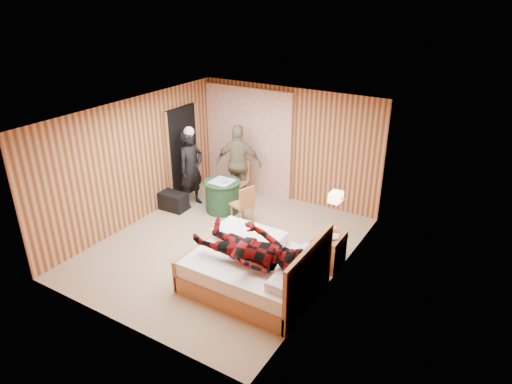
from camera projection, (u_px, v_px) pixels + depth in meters
The scene contains 23 objects.
floor at pixel (224, 246), 8.45m from camera, with size 4.20×5.00×0.01m, color tan.
ceiling at pixel (220, 114), 7.41m from camera, with size 4.20×5.00×0.01m, color silver.
wall_back at pixel (289, 145), 9.88m from camera, with size 4.20×0.02×2.50m, color #C9824D.
wall_left at pixel (135, 162), 8.93m from camera, with size 0.02×5.00×2.50m, color #C9824D.
wall_right at pixel (335, 213), 6.94m from camera, with size 0.02×5.00×2.50m, color #C9824D.
curtain at pixel (248, 141), 10.31m from camera, with size 2.20×0.08×2.40m, color silver.
doorway at pixel (183, 153), 10.09m from camera, with size 0.06×0.90×2.05m, color black.
wall_lamp at pixel (336, 197), 7.35m from camera, with size 0.26×0.24×0.16m.
bed at pixel (255, 270), 7.22m from camera, with size 1.99×1.55×1.07m.
nightstand at pixel (329, 250), 7.77m from camera, with size 0.45×0.61×0.59m.
round_table at pixel (223, 196), 9.65m from camera, with size 0.77×0.77×0.68m.
chair_far at pixel (238, 178), 10.05m from camera, with size 0.45×0.45×0.93m.
chair_near at pixel (244, 202), 9.06m from camera, with size 0.47×0.47×0.83m.
duffel_bag at pixel (172, 201), 9.79m from camera, with size 0.67×0.36×0.38m, color black.
sneaker_left at pixel (230, 207), 9.80m from camera, with size 0.29×0.12×0.13m, color silver.
sneaker_right at pixel (228, 231), 8.82m from camera, with size 0.30×0.12×0.13m, color silver.
woman_standing at pixel (191, 169), 9.71m from camera, with size 0.62×0.40×1.69m, color black.
man_at_table at pixel (239, 164), 9.94m from camera, with size 1.01×0.42×1.72m, color #6F674A.
man_on_bed at pixel (249, 241), 6.76m from camera, with size 1.77×0.67×0.86m, color maroon.
book_lower at pixel (329, 236), 7.61m from camera, with size 0.17×0.22×0.02m, color silver.
book_upper at pixel (329, 235), 7.60m from camera, with size 0.16×0.22×0.02m, color silver.
cup_nightstand at pixel (333, 229), 7.74m from camera, with size 0.10×0.10×0.09m, color silver.
cup_table at pixel (224, 181), 9.41m from camera, with size 0.12×0.12×0.10m, color silver.
Camera 1 is at (4.28, -5.90, 4.44)m, focal length 32.00 mm.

